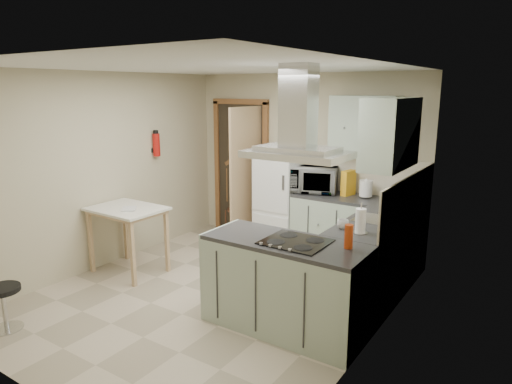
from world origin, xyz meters
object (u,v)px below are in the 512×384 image
Objects in this scene: stool at (4,308)px; extractor_hood at (297,154)px; microwave at (314,180)px; peninsula at (285,285)px; drop_leaf_table at (129,240)px; bentwood_chair at (240,210)px; fridge at (281,198)px.

extractor_hood is at bearing 32.87° from stool.
peninsula is at bearing -88.38° from microwave.
drop_leaf_table is 1.66m from stool.
extractor_hood is 2.78m from drop_leaf_table.
extractor_hood is at bearing -85.86° from microwave.
stool is 0.71× the size of microwave.
bentwood_chair reaches higher than stool.
stool is 3.92m from microwave.
fridge is at bearing 121.74° from peninsula.
peninsula is 2.72m from stool.
peninsula reaches higher than drop_leaf_table.
bentwood_chair is 1.42m from microwave.
extractor_hood is 1.45× the size of microwave.
bentwood_chair is at bearing 135.81° from extractor_hood.
bentwood_chair is at bearing 160.35° from microwave.
peninsula is at bearing 34.02° from stool.
bentwood_chair is at bearing 176.84° from fridge.
fridge is 3.68m from stool.
peninsula is 1.72× the size of extractor_hood.
drop_leaf_table is 1.00× the size of bentwood_chair.
peninsula is at bearing -2.45° from drop_leaf_table.
peninsula is 1.72× the size of drop_leaf_table.
extractor_hood is (0.10, 0.00, 1.27)m from peninsula.
bentwood_chair is 3.56m from stool.
extractor_hood is 1.00× the size of drop_leaf_table.
drop_leaf_table is at bearing -121.42° from fridge.
bentwood_chair is (-0.75, 0.04, -0.30)m from fridge.
drop_leaf_table reaches higher than stool.
bentwood_chair is 1.45× the size of microwave.
fridge reaches higher than peninsula.
fridge reaches higher than microwave.
microwave reaches higher than drop_leaf_table.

